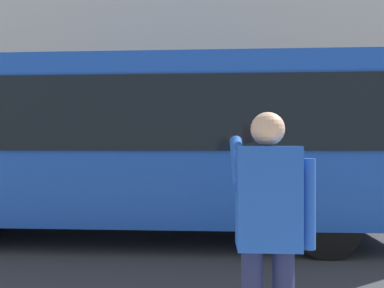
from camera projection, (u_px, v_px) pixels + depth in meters
The scene contains 4 objects.
ground_plane at pixel (252, 232), 6.62m from camera, with size 60.00×60.00×0.00m, color #38383A.
building_facade_far at pixel (232, 30), 13.42m from camera, with size 28.00×1.55×12.00m.
red_bus at pixel (135, 142), 6.37m from camera, with size 9.05×2.54×3.08m.
pedestrian_photographer at pixel (268, 221), 2.29m from camera, with size 0.53×0.52×1.70m.
Camera 1 is at (0.77, 6.68, 1.64)m, focal length 33.14 mm.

